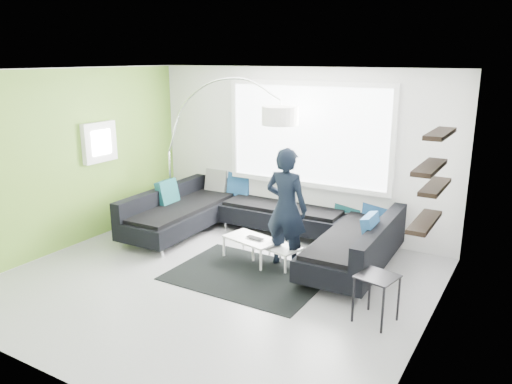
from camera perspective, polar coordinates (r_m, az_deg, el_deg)
ground at (r=6.93m, az=-4.77°, el=-10.14°), size 5.50×5.50×0.00m
room_shell at (r=6.51m, az=-3.80°, el=5.00°), size 5.54×5.04×2.82m
sectional_sofa at (r=7.98m, az=0.75°, el=-3.59°), size 4.14×2.63×0.88m
rug at (r=7.07m, az=-0.94°, el=-9.48°), size 2.10×1.53×0.01m
coffee_table at (r=7.45m, az=0.93°, el=-6.76°), size 1.17×0.84×0.35m
arc_lamp at (r=9.03m, az=-9.95°, el=4.55°), size 2.44×0.61×2.65m
side_table at (r=5.99m, az=13.54°, el=-11.76°), size 0.49×0.49×0.57m
person at (r=7.13m, az=3.48°, el=-1.83°), size 0.65×0.44×1.75m
laptop at (r=7.39m, az=-0.32°, el=-5.41°), size 0.34×0.27×0.02m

